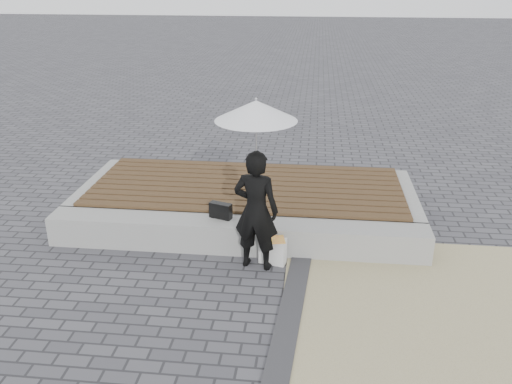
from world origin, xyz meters
TOP-DOWN VIEW (x-y plane):
  - ground at (0.00, 0.00)m, footprint 80.00×80.00m
  - edging_band at (0.75, -0.50)m, footprint 0.61×5.20m
  - seating_ledge at (0.00, 1.60)m, footprint 5.00×0.45m
  - timber_platform at (0.00, 2.80)m, footprint 5.00×2.00m
  - timber_decking at (0.00, 2.80)m, footprint 4.60×2.00m
  - woman at (0.32, 1.18)m, footprint 0.61×0.46m
  - parasol at (0.32, 1.18)m, footprint 0.94×0.94m
  - handbag at (-0.21, 1.68)m, footprint 0.32×0.19m
  - canvas_tote at (0.52, 1.27)m, footprint 0.35×0.22m
  - magazine at (0.52, 1.22)m, footprint 0.33×0.27m

SIDE VIEW (x-z plane):
  - ground at x=0.00m, z-range 0.00..0.00m
  - edging_band at x=0.75m, z-range 0.00..0.04m
  - canvas_tote at x=0.52m, z-range 0.00..0.35m
  - seating_ledge at x=0.00m, z-range 0.00..0.40m
  - timber_platform at x=0.00m, z-range 0.00..0.40m
  - magazine at x=0.52m, z-range 0.35..0.36m
  - timber_decking at x=0.00m, z-range 0.40..0.44m
  - handbag at x=-0.21m, z-range 0.40..0.61m
  - woman at x=0.32m, z-range 0.00..1.52m
  - parasol at x=0.32m, z-range 1.38..2.58m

